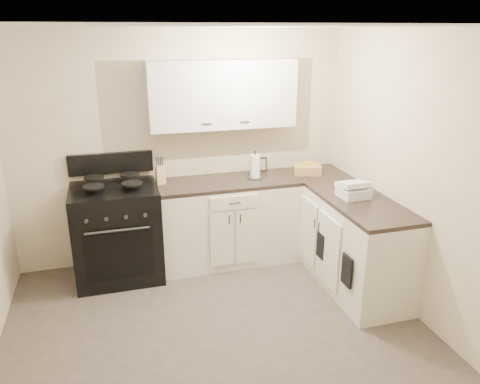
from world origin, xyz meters
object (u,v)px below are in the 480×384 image
object	(u,v)px
countertop_grill	(353,192)
knife_block	(160,175)
wicker_basket	(307,170)
paper_towel	(255,167)
stove	(118,235)

from	to	relation	value
countertop_grill	knife_block	bearing A→B (deg)	149.65
wicker_basket	knife_block	bearing A→B (deg)	176.79
paper_towel	countertop_grill	size ratio (longest dim) A/B	0.98
paper_towel	knife_block	bearing A→B (deg)	175.58
paper_towel	countertop_grill	xyz separation A→B (m)	(0.73, -0.85, -0.08)
wicker_basket	stove	bearing A→B (deg)	-179.48
wicker_basket	countertop_grill	size ratio (longest dim) A/B	1.13
knife_block	wicker_basket	xyz separation A→B (m)	(1.63, -0.09, -0.05)
wicker_basket	countertop_grill	world-z (taller)	wicker_basket
stove	paper_towel	xyz separation A→B (m)	(1.50, 0.03, 0.61)
stove	knife_block	distance (m)	0.77
knife_block	wicker_basket	distance (m)	1.63
paper_towel	countertop_grill	distance (m)	1.12
knife_block	paper_towel	world-z (taller)	paper_towel
knife_block	countertop_grill	distance (m)	1.98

